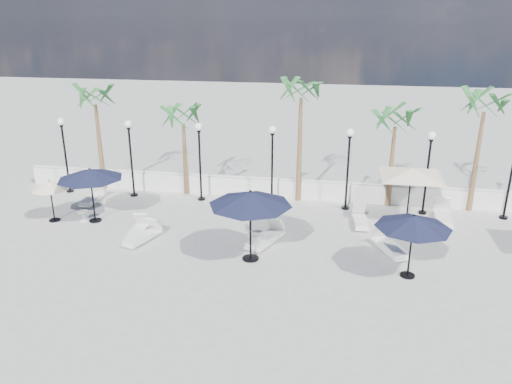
% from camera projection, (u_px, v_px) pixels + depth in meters
% --- Properties ---
extents(ground, '(100.00, 100.00, 0.00)m').
position_uv_depth(ground, '(246.00, 268.00, 18.01)').
color(ground, gray).
rests_on(ground, ground).
extents(balustrade, '(26.00, 0.30, 1.01)m').
position_uv_depth(balustrade, '(275.00, 188.00, 24.81)').
color(balustrade, silver).
rests_on(balustrade, ground).
extents(lamppost_0, '(0.36, 0.36, 3.84)m').
position_uv_depth(lamppost_0, '(64.00, 145.00, 24.87)').
color(lamppost_0, black).
rests_on(lamppost_0, ground).
extents(lamppost_1, '(0.36, 0.36, 3.84)m').
position_uv_depth(lamppost_1, '(130.00, 148.00, 24.31)').
color(lamppost_1, black).
rests_on(lamppost_1, ground).
extents(lamppost_2, '(0.36, 0.36, 3.84)m').
position_uv_depth(lamppost_2, '(200.00, 151.00, 23.75)').
color(lamppost_2, black).
rests_on(lamppost_2, ground).
extents(lamppost_3, '(0.36, 0.36, 3.84)m').
position_uv_depth(lamppost_3, '(272.00, 154.00, 23.19)').
color(lamppost_3, black).
rests_on(lamppost_3, ground).
extents(lamppost_4, '(0.36, 0.36, 3.84)m').
position_uv_depth(lamppost_4, '(348.00, 158.00, 22.63)').
color(lamppost_4, black).
rests_on(lamppost_4, ground).
extents(lamppost_5, '(0.36, 0.36, 3.84)m').
position_uv_depth(lamppost_5, '(429.00, 161.00, 22.08)').
color(lamppost_5, black).
rests_on(lamppost_5, ground).
extents(palm_0, '(2.60, 2.60, 5.50)m').
position_uv_depth(palm_0, '(95.00, 102.00, 24.68)').
color(palm_0, brown).
rests_on(palm_0, ground).
extents(palm_1, '(2.60, 2.60, 4.70)m').
position_uv_depth(palm_1, '(183.00, 121.00, 24.22)').
color(palm_1, brown).
rests_on(palm_1, ground).
extents(palm_2, '(2.60, 2.60, 6.10)m').
position_uv_depth(palm_2, '(301.00, 96.00, 22.85)').
color(palm_2, brown).
rests_on(palm_2, ground).
extents(palm_3, '(2.60, 2.60, 4.90)m').
position_uv_depth(palm_3, '(395.00, 124.00, 22.56)').
color(palm_3, brown).
rests_on(palm_3, ground).
extents(palm_4, '(2.60, 2.60, 5.70)m').
position_uv_depth(palm_4, '(484.00, 109.00, 21.71)').
color(palm_4, brown).
rests_on(palm_4, ground).
extents(lounger_0, '(1.16, 1.94, 0.69)m').
position_uv_depth(lounger_0, '(143.00, 236.00, 20.08)').
color(lounger_0, white).
rests_on(lounger_0, ground).
extents(lounger_1, '(0.68, 1.85, 0.68)m').
position_uv_depth(lounger_1, '(92.00, 198.00, 24.19)').
color(lounger_1, white).
rests_on(lounger_1, ground).
extents(lounger_2, '(0.80, 1.93, 0.70)m').
position_uv_depth(lounger_2, '(137.00, 231.00, 20.49)').
color(lounger_2, white).
rests_on(lounger_2, ground).
extents(lounger_3, '(1.41, 2.23, 0.80)m').
position_uv_depth(lounger_3, '(265.00, 237.00, 19.84)').
color(lounger_3, white).
rests_on(lounger_3, ground).
extents(lounger_4, '(1.43, 2.11, 0.76)m').
position_uv_depth(lounger_4, '(390.00, 246.00, 19.14)').
color(lounger_4, white).
rests_on(lounger_4, ground).
extents(lounger_5, '(0.74, 1.86, 0.68)m').
position_uv_depth(lounger_5, '(360.00, 220.00, 21.62)').
color(lounger_5, white).
rests_on(lounger_5, ground).
extents(lounger_6, '(0.89, 2.23, 0.81)m').
position_uv_depth(lounger_6, '(443.00, 216.00, 21.97)').
color(lounger_6, white).
rests_on(lounger_6, ground).
extents(side_table_0, '(0.47, 0.47, 0.46)m').
position_uv_depth(side_table_0, '(83.00, 215.00, 22.01)').
color(side_table_0, white).
rests_on(side_table_0, ground).
extents(side_table_1, '(0.50, 0.50, 0.48)m').
position_uv_depth(side_table_1, '(263.00, 212.00, 22.29)').
color(side_table_1, white).
rests_on(side_table_1, ground).
extents(side_table_2, '(0.46, 0.46, 0.44)m').
position_uv_depth(side_table_2, '(274.00, 201.00, 23.64)').
color(side_table_2, white).
rests_on(side_table_2, ground).
extents(parasol_navy_left, '(2.80, 2.80, 2.48)m').
position_uv_depth(parasol_navy_left, '(90.00, 174.00, 21.34)').
color(parasol_navy_left, black).
rests_on(parasol_navy_left, ground).
extents(parasol_navy_mid, '(3.07, 3.07, 2.75)m').
position_uv_depth(parasol_navy_mid, '(250.00, 199.00, 17.85)').
color(parasol_navy_mid, black).
rests_on(parasol_navy_mid, ground).
extents(parasol_navy_right, '(2.60, 2.60, 2.34)m').
position_uv_depth(parasol_navy_right, '(413.00, 222.00, 16.78)').
color(parasol_navy_right, black).
rests_on(parasol_navy_right, ground).
extents(parasol_cream_sq_a, '(5.18, 5.18, 2.54)m').
position_uv_depth(parasol_cream_sq_a, '(412.00, 169.00, 21.53)').
color(parasol_cream_sq_a, black).
rests_on(parasol_cream_sq_a, ground).
extents(parasol_cream_small, '(1.56, 1.56, 1.91)m').
position_uv_depth(parasol_cream_small, '(50.00, 186.00, 21.57)').
color(parasol_cream_small, black).
rests_on(parasol_cream_small, ground).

